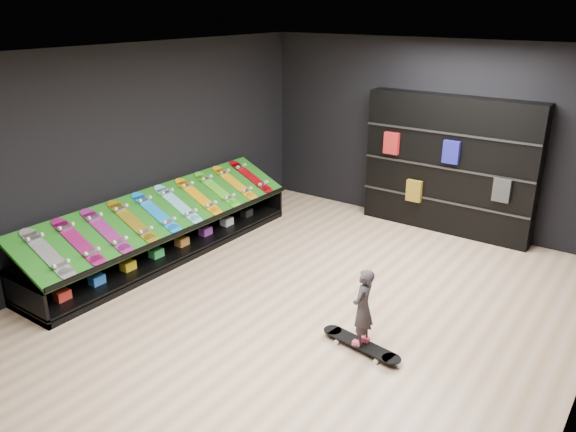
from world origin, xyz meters
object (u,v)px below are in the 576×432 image
Objects in this scene: back_shelving at (449,165)px; floor_skateboard at (361,346)px; child at (362,322)px; display_rack at (167,239)px.

back_shelving is 4.01m from floor_skateboard.
back_shelving reaches higher than child.
display_rack reaches higher than floor_skateboard.
back_shelving is 3.94m from child.
back_shelving is 5.21× the size of child.
child reaches higher than display_rack.
back_shelving is at bearing 48.39° from display_rack.
back_shelving is at bearing -175.45° from child.
display_rack is 1.65× the size of back_shelving.
back_shelving is 2.78× the size of floor_skateboard.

